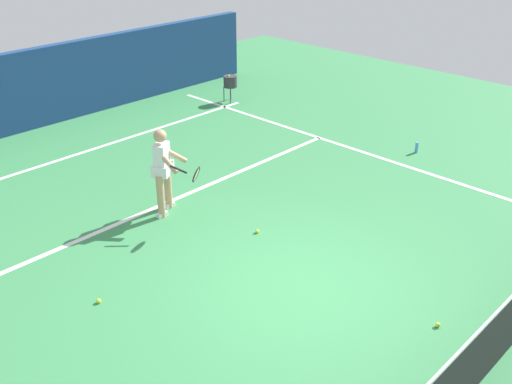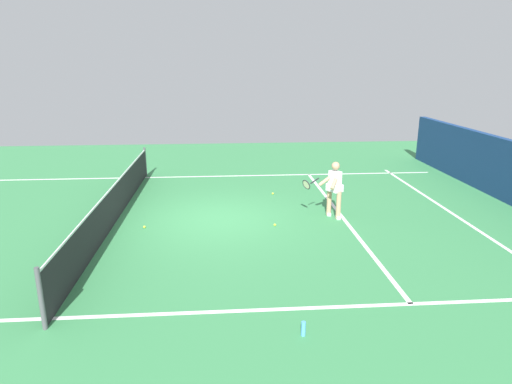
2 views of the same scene
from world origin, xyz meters
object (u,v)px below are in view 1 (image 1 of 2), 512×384
tennis_ball_mid (99,301)px  tennis_ball_near (438,325)px  ball_hopper (230,82)px  tennis_player (164,169)px  water_bottle (417,147)px  tennis_ball_far (257,231)px

tennis_ball_mid → tennis_ball_near: bearing=127.5°
tennis_ball_mid → ball_hopper: bearing=-145.6°
tennis_player → water_bottle: size_ratio=6.46×
tennis_ball_far → ball_hopper: bearing=-130.3°
tennis_ball_near → tennis_ball_far: size_ratio=1.00×
tennis_ball_near → water_bottle: water_bottle is taller
tennis_ball_near → tennis_ball_far: bearing=-91.7°
tennis_ball_far → tennis_ball_near: bearing=88.3°
tennis_ball_mid → tennis_ball_far: same height
water_bottle → tennis_player: bearing=-18.1°
tennis_ball_far → water_bottle: (-4.87, 0.13, 0.09)m
ball_hopper → water_bottle: 5.50m
tennis_player → water_bottle: tennis_player is taller
tennis_player → water_bottle: bearing=161.9°
tennis_player → ball_hopper: tennis_player is taller
tennis_ball_mid → water_bottle: (-7.76, 0.40, 0.09)m
tennis_player → tennis_ball_near: size_ratio=23.48×
tennis_player → tennis_ball_near: 5.11m
tennis_ball_far → water_bottle: bearing=178.5°
water_bottle → tennis_ball_mid: bearing=-2.9°
tennis_ball_near → tennis_ball_mid: bearing=-52.5°
tennis_ball_mid → water_bottle: water_bottle is taller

